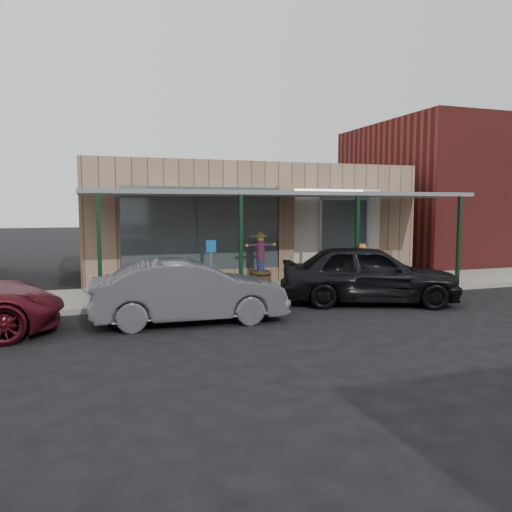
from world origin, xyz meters
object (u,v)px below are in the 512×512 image
object	(u,v)px
barrel_pumpkin	(377,273)
handicap_sign	(211,261)
barrel_scarecrow	(260,267)
car_grey	(190,291)
parked_sedan	(368,274)

from	to	relation	value
barrel_pumpkin	handicap_sign	bearing A→B (deg)	-168.17
barrel_scarecrow	barrel_pumpkin	world-z (taller)	barrel_scarecrow
barrel_scarecrow	car_grey	world-z (taller)	barrel_scarecrow
barrel_scarecrow	handicap_sign	world-z (taller)	barrel_scarecrow
barrel_scarecrow	barrel_pumpkin	size ratio (longest dim) A/B	2.28
barrel_pumpkin	barrel_scarecrow	bearing A→B (deg)	171.18
barrel_pumpkin	car_grey	bearing A→B (deg)	-154.74
handicap_sign	car_grey	xyz separation A→B (m)	(-1.02, -2.07, -0.45)
handicap_sign	car_grey	bearing A→B (deg)	-139.52
barrel_scarecrow	handicap_sign	size ratio (longest dim) A/B	1.08
barrel_scarecrow	parked_sedan	distance (m)	3.83
barrel_scarecrow	parked_sedan	xyz separation A→B (m)	(2.00, -3.27, 0.09)
parked_sedan	car_grey	size ratio (longest dim) A/B	1.18
barrel_scarecrow	parked_sedan	bearing A→B (deg)	-56.65
barrel_pumpkin	parked_sedan	distance (m)	3.33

